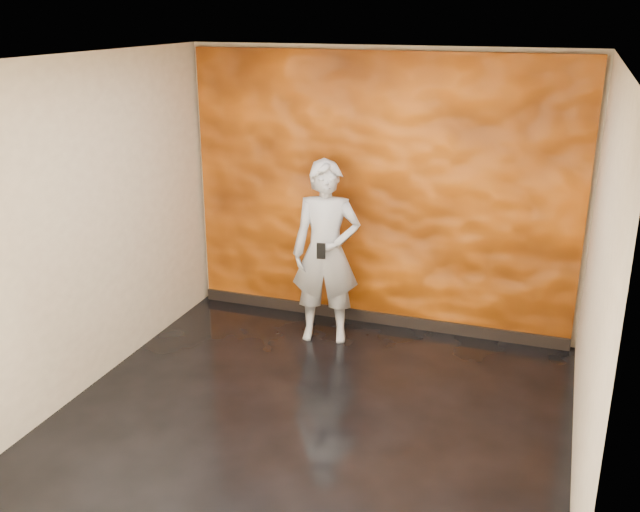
% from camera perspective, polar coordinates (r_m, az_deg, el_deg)
% --- Properties ---
extents(room, '(4.02, 4.02, 2.81)m').
position_cam_1_polar(room, '(5.32, -0.69, 0.27)').
color(room, black).
rests_on(room, ground).
extents(feature_wall, '(3.90, 0.06, 2.75)m').
position_cam_1_polar(feature_wall, '(7.12, 4.76, 4.97)').
color(feature_wall, orange).
rests_on(feature_wall, ground).
extents(baseboard, '(3.90, 0.04, 0.12)m').
position_cam_1_polar(baseboard, '(7.52, 4.40, -4.90)').
color(baseboard, black).
rests_on(baseboard, ground).
extents(man, '(0.73, 0.56, 1.80)m').
position_cam_1_polar(man, '(6.85, 0.49, 0.27)').
color(man, '#9599A3').
rests_on(man, ground).
extents(phone, '(0.08, 0.03, 0.15)m').
position_cam_1_polar(phone, '(6.56, 0.09, 0.40)').
color(phone, black).
rests_on(phone, man).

